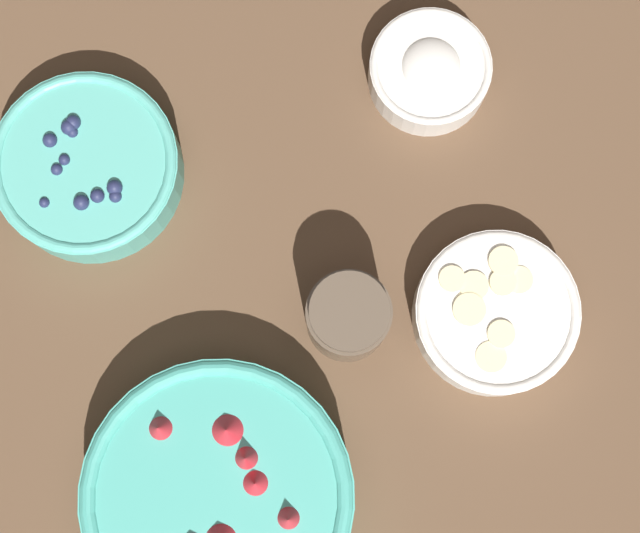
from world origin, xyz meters
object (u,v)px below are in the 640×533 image
(bowl_bananas, at_px, (499,312))
(bowl_blueberries, at_px, (91,166))
(bowl_cream, at_px, (433,70))
(bowl_strawberries, at_px, (222,495))
(jar_chocolate, at_px, (351,316))

(bowl_bananas, bearing_deg, bowl_blueberries, 52.21)
(bowl_cream, bearing_deg, bowl_blueberries, 88.68)
(bowl_strawberries, bearing_deg, jar_chocolate, -53.72)
(bowl_bananas, distance_m, jar_chocolate, 0.14)
(bowl_cream, relative_size, jar_chocolate, 1.27)
(bowl_strawberries, bearing_deg, bowl_blueberries, 5.13)
(bowl_cream, xyz_separation_m, jar_chocolate, (-0.21, 0.16, 0.02))
(bowl_blueberries, height_order, bowl_cream, bowl_blueberries)
(bowl_strawberries, relative_size, jar_chocolate, 2.61)
(bowl_bananas, bearing_deg, bowl_cream, -4.27)
(bowl_blueberries, xyz_separation_m, bowl_bananas, (-0.26, -0.33, -0.00))
(bowl_bananas, relative_size, jar_chocolate, 1.64)
(jar_chocolate, bearing_deg, bowl_blueberries, 41.69)
(bowl_strawberries, relative_size, bowl_cream, 2.06)
(bowl_strawberries, distance_m, bowl_bananas, 0.31)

